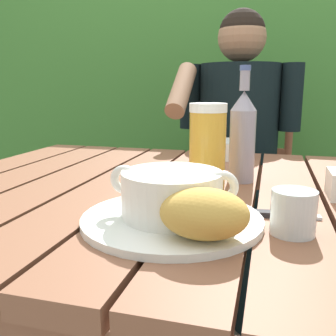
% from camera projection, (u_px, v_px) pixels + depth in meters
% --- Properties ---
extents(dining_table, '(1.17, 0.98, 0.72)m').
position_uv_depth(dining_table, '(169.00, 223.00, 0.88)').
color(dining_table, brown).
rests_on(dining_table, ground_plane).
extents(hedge_backdrop, '(3.59, 0.77, 1.83)m').
position_uv_depth(hedge_backdrop, '(240.00, 108.00, 2.31)').
color(hedge_backdrop, '#3F7A32').
rests_on(hedge_backdrop, ground_plane).
extents(chair_near_diner, '(0.47, 0.45, 0.97)m').
position_uv_depth(chair_near_diner, '(239.00, 189.00, 1.76)').
color(chair_near_diner, brown).
rests_on(chair_near_diner, ground_plane).
extents(person_eating, '(0.48, 0.47, 1.25)m').
position_uv_depth(person_eating, '(236.00, 141.00, 1.52)').
color(person_eating, black).
rests_on(person_eating, ground_plane).
extents(serving_plate, '(0.30, 0.30, 0.01)m').
position_uv_depth(serving_plate, '(172.00, 219.00, 0.62)').
color(serving_plate, white).
rests_on(serving_plate, dining_table).
extents(soup_bowl, '(0.22, 0.17, 0.08)m').
position_uv_depth(soup_bowl, '(172.00, 193.00, 0.61)').
color(soup_bowl, white).
rests_on(soup_bowl, serving_plate).
extents(bread_roll, '(0.13, 0.10, 0.07)m').
position_uv_depth(bread_roll, '(204.00, 214.00, 0.52)').
color(bread_roll, gold).
rests_on(bread_roll, serving_plate).
extents(beer_glass, '(0.08, 0.08, 0.19)m').
position_uv_depth(beer_glass, '(207.00, 146.00, 0.82)').
color(beer_glass, gold).
rests_on(beer_glass, dining_table).
extents(beer_bottle, '(0.06, 0.06, 0.27)m').
position_uv_depth(beer_bottle, '(243.00, 135.00, 0.87)').
color(beer_bottle, gray).
rests_on(beer_bottle, dining_table).
extents(water_glass_small, '(0.07, 0.07, 0.07)m').
position_uv_depth(water_glass_small, '(293.00, 212.00, 0.57)').
color(water_glass_small, silver).
rests_on(water_glass_small, dining_table).
extents(table_knife, '(0.14, 0.04, 0.01)m').
position_uv_depth(table_knife, '(270.00, 214.00, 0.65)').
color(table_knife, silver).
rests_on(table_knife, dining_table).
extents(diner_bowl, '(0.15, 0.15, 0.05)m').
position_uv_depth(diner_bowl, '(228.00, 149.00, 1.19)').
color(diner_bowl, white).
rests_on(diner_bowl, dining_table).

